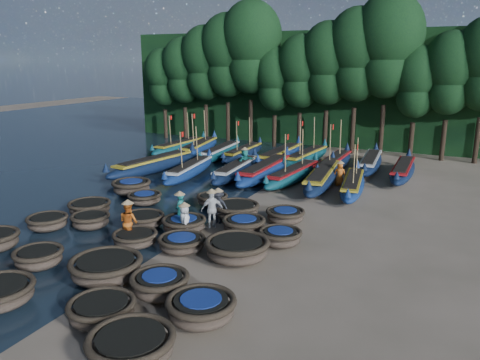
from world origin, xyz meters
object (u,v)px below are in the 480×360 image
at_px(coracle_24, 285,215).
at_px(long_boat_17, 403,170).
at_px(long_boat_3, 190,170).
at_px(coracle_9, 201,308).
at_px(coracle_14, 237,249).
at_px(coracle_21, 145,198).
at_px(coracle_12, 135,238).
at_px(long_boat_4, 236,170).
at_px(long_boat_14, 306,157).
at_px(fisherman_6, 340,173).
at_px(fisherman_1, 180,209).
at_px(coracle_7, 106,268).
at_px(coracle_6, 38,257).
at_px(coracle_11, 90,220).
at_px(coracle_15, 90,207).
at_px(long_boat_16, 371,163).
at_px(long_boat_12, 243,153).
at_px(long_boat_13, 280,155).
at_px(coracle_22, 212,200).
at_px(long_boat_8, 353,185).
at_px(long_boat_15, 333,164).
at_px(fisherman_0, 185,219).
at_px(coracle_13, 182,243).
at_px(long_boat_2, 154,164).
at_px(fisherman_2, 129,221).
at_px(coracle_17, 184,224).
at_px(coracle_23, 236,210).
at_px(coracle_4, 131,346).
at_px(fisherman_4, 212,208).
at_px(coracle_16, 143,220).
at_px(long_boat_10, 199,148).
at_px(coracle_18, 244,225).
at_px(coracle_20, 131,187).
at_px(coracle_10, 47,222).
at_px(long_boat_7, 322,177).
at_px(long_boat_5, 265,170).
at_px(fisherman_5, 245,161).
at_px(long_boat_6, 293,174).
at_px(coracle_3, 102,310).
at_px(long_boat_11, 220,152).

height_order(coracle_24, long_boat_17, long_boat_17).
bearing_deg(long_boat_3, coracle_9, -65.40).
height_order(coracle_9, coracle_14, coracle_14).
bearing_deg(coracle_21, coracle_12, -57.30).
xyz_separation_m(coracle_9, long_boat_4, (-6.68, 16.25, 0.07)).
distance_m(long_boat_14, fisherman_6, 6.39).
bearing_deg(fisherman_1, coracle_7, -2.19).
xyz_separation_m(coracle_6, coracle_11, (-1.21, 4.04, -0.01)).
height_order(coracle_15, long_boat_16, long_boat_16).
relative_size(long_boat_3, long_boat_12, 1.03).
distance_m(coracle_15, long_boat_13, 16.16).
xyz_separation_m(coracle_22, long_boat_4, (-1.59, 6.22, 0.15)).
xyz_separation_m(long_boat_8, long_boat_15, (-2.38, 4.85, 0.06)).
distance_m(coracle_21, fisherman_0, 5.52).
xyz_separation_m(coracle_13, coracle_15, (-6.62, 1.95, 0.03)).
bearing_deg(long_boat_2, long_boat_14, 48.28).
xyz_separation_m(coracle_15, fisherman_2, (4.03, -1.99, 0.53)).
bearing_deg(fisherman_6, coracle_17, 61.38).
height_order(long_boat_8, long_boat_13, long_boat_8).
bearing_deg(coracle_24, coracle_17, -138.99).
relative_size(long_boat_13, fisherman_0, 4.96).
xyz_separation_m(coracle_23, coracle_24, (2.37, 0.45, -0.06)).
xyz_separation_m(coracle_4, fisherman_4, (-2.89, 9.62, 0.49)).
bearing_deg(coracle_16, long_boat_10, 111.60).
xyz_separation_m(coracle_18, coracle_20, (-8.47, 2.98, 0.03)).
distance_m(coracle_4, coracle_10, 11.31).
relative_size(coracle_7, long_boat_10, 0.35).
xyz_separation_m(long_boat_7, fisherman_6, (0.93, 0.65, 0.24)).
relative_size(coracle_7, long_boat_3, 0.38).
bearing_deg(long_boat_5, fisherman_6, 4.95).
xyz_separation_m(coracle_23, fisherman_5, (-3.50, 8.60, 0.46)).
height_order(coracle_23, long_boat_13, long_boat_13).
xyz_separation_m(coracle_16, long_boat_6, (3.57, 10.76, 0.15)).
distance_m(coracle_20, fisherman_1, 6.56).
distance_m(coracle_6, fisherman_2, 3.84).
height_order(long_boat_12, long_boat_14, long_boat_14).
xyz_separation_m(long_boat_10, long_boat_17, (16.06, -1.18, -0.03)).
bearing_deg(coracle_3, coracle_16, 118.05).
xyz_separation_m(coracle_10, long_boat_16, (11.09, 18.53, 0.14)).
height_order(coracle_18, fisherman_0, fisherman_0).
distance_m(coracle_14, long_boat_11, 19.40).
relative_size(coracle_10, long_boat_11, 0.29).
bearing_deg(long_boat_10, long_boat_8, -33.43).
height_order(coracle_3, coracle_10, coracle_3).
xyz_separation_m(coracle_11, coracle_16, (2.09, 1.17, -0.03)).
height_order(long_boat_12, fisherman_2, long_boat_12).
bearing_deg(fisherman_2, coracle_6, 79.28).
bearing_deg(coracle_14, coracle_21, 150.03).
bearing_deg(long_boat_4, coracle_23, -68.74).
xyz_separation_m(long_boat_6, long_boat_14, (-0.90, 5.60, 0.01)).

